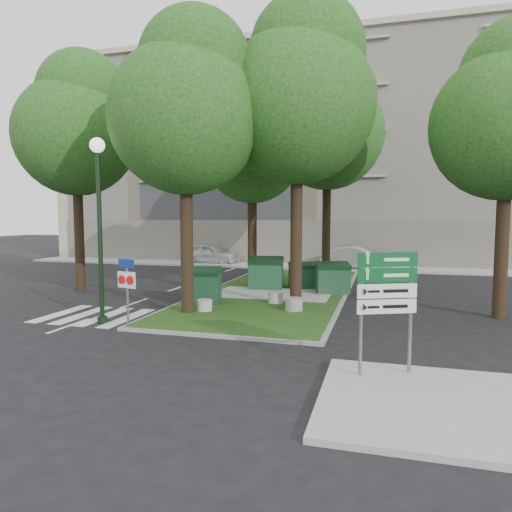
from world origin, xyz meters
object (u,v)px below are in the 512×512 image
(tree_median_mid, at_px, (254,143))
(dumpster_a, at_px, (202,285))
(tree_median_far, at_px, (330,123))
(tree_street_left, at_px, (78,125))
(traffic_sign_pole, at_px, (127,281))
(tree_median_near_left, at_px, (188,104))
(bollard_mid, at_px, (275,297))
(car_white, at_px, (211,254))
(dumpster_c, at_px, (303,275))
(dumpster_d, at_px, (333,278))
(bollard_left, at_px, (205,305))
(dumpster_b, at_px, (266,273))
(litter_bin, at_px, (340,280))
(car_silver, at_px, (357,258))
(directional_sign, at_px, (386,294))
(bollard_right, at_px, (294,304))
(tree_street_right, at_px, (511,111))
(street_lamp, at_px, (99,208))
(tree_median_near_right, at_px, (300,91))

(tree_median_mid, bearing_deg, dumpster_a, -100.11)
(tree_median_far, height_order, tree_street_left, tree_median_far)
(tree_median_far, xyz_separation_m, traffic_sign_pole, (-4.80, -11.80, -6.83))
(tree_median_far, bearing_deg, tree_median_near_left, -111.28)
(bollard_mid, relative_size, car_white, 0.13)
(tree_median_far, xyz_separation_m, dumpster_c, (-0.83, -2.92, -7.63))
(dumpster_d, bearing_deg, tree_median_mid, 149.35)
(tree_median_mid, relative_size, bollard_left, 18.12)
(tree_median_far, relative_size, dumpster_b, 6.84)
(litter_bin, height_order, car_silver, car_silver)
(dumpster_a, relative_size, bollard_left, 2.98)
(directional_sign, bearing_deg, bollard_right, 94.13)
(tree_median_near_left, xyz_separation_m, tree_street_right, (10.50, 2.50, -0.33))
(tree_median_mid, xyz_separation_m, traffic_sign_pole, (-1.60, -8.80, -5.49))
(traffic_sign_pole, bearing_deg, dumpster_c, 77.16)
(dumpster_a, distance_m, bollard_right, 3.89)
(dumpster_a, bearing_deg, bollard_left, -74.67)
(dumpster_a, distance_m, street_lamp, 5.17)
(tree_street_right, relative_size, directional_sign, 3.84)
(bollard_right, xyz_separation_m, directional_sign, (3.13, -6.00, 1.52))
(tree_street_left, relative_size, car_white, 2.48)
(directional_sign, distance_m, car_white, 24.64)
(traffic_sign_pole, distance_m, car_white, 19.39)
(tree_median_near_left, height_order, street_lamp, tree_median_near_left)
(tree_median_near_left, xyz_separation_m, car_white, (-5.69, 16.53, -6.56))
(tree_median_near_left, distance_m, dumpster_c, 9.77)
(dumpster_c, height_order, bollard_left, dumpster_c)
(tree_median_near_right, bearing_deg, bollard_left, -151.61)
(dumpster_d, distance_m, car_silver, 10.25)
(tree_median_near_right, relative_size, traffic_sign_pole, 4.95)
(tree_median_mid, height_order, bollard_right, tree_median_mid)
(tree_median_far, xyz_separation_m, directional_sign, (2.92, -14.29, -6.46))
(tree_median_mid, xyz_separation_m, bollard_right, (2.98, -5.29, -6.63))
(dumpster_d, relative_size, bollard_right, 2.68)
(tree_street_left, height_order, tree_street_right, tree_street_left)
(dumpster_a, xyz_separation_m, car_white, (-5.36, 14.69, -0.02))
(dumpster_b, distance_m, street_lamp, 8.98)
(tree_street_left, relative_size, dumpster_c, 7.26)
(tree_median_far, bearing_deg, dumpster_d, -80.07)
(car_white, xyz_separation_m, car_silver, (10.60, -0.86, 0.00))
(tree_street_left, bearing_deg, dumpster_b, 15.55)
(tree_median_near_right, bearing_deg, car_white, 122.31)
(tree_street_left, bearing_deg, traffic_sign_pole, -44.51)
(dumpster_a, xyz_separation_m, directional_sign, (6.95, -6.63, 1.08))
(dumpster_b, bearing_deg, dumpster_d, -14.79)
(litter_bin, bearing_deg, dumpster_c, -171.16)
(tree_median_near_right, bearing_deg, tree_median_far, 88.47)
(dumpster_c, relative_size, bollard_left, 2.74)
(dumpster_d, relative_size, car_white, 0.38)
(car_white, bearing_deg, traffic_sign_pole, -160.03)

